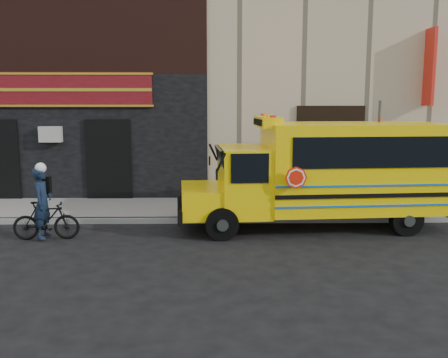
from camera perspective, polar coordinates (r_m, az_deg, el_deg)
name	(u,v)px	position (r m, az deg, el deg)	size (l,w,h in m)	color
ground	(204,251)	(11.25, -2.26, -8.24)	(120.00, 120.00, 0.00)	black
curb	(206,220)	(13.73, -2.04, -4.71)	(40.00, 0.20, 0.15)	gray
sidewalk	(207,208)	(15.19, -1.94, -3.36)	(40.00, 3.00, 0.15)	slate
building	(208,31)	(21.37, -1.89, 16.54)	(20.00, 10.70, 12.00)	tan
school_bus	(327,171)	(13.24, 11.69, 0.91)	(7.04, 2.73, 2.92)	black
sign_pole	(378,156)	(14.29, 17.15, 2.56)	(0.09, 0.29, 3.32)	#3B423D
bicycle	(46,221)	(12.75, -19.66, -4.50)	(0.44, 1.57, 0.94)	black
cyclist	(43,205)	(12.70, -20.02, -2.78)	(0.62, 0.41, 1.71)	black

